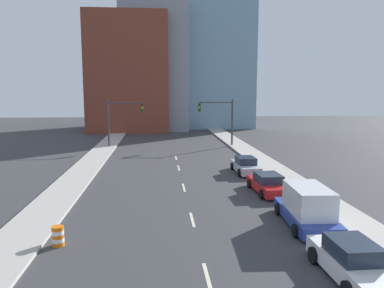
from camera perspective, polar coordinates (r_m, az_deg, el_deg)
The scene contains 17 objects.
sidewalk_left at distance 54.26m, azimuth -12.32°, elevation 0.35°, with size 2.73×95.76×0.17m.
sidewalk_right at distance 54.84m, azimuth 5.99°, elevation 0.57°, with size 2.73×95.76×0.17m.
lane_stripe_at_8m at distance 15.57m, azimuth 2.36°, elevation -19.61°, with size 0.16×2.40×0.01m, color beige.
lane_stripe_at_15m at distance 21.66m, azimuth 0.03°, elevation -11.42°, with size 0.16×2.40×0.01m, color beige.
lane_stripe_at_22m at distance 28.43m, azimuth -1.26°, elevation -6.64°, with size 0.16×2.40×0.01m, color beige.
lane_stripe_at_29m at distance 35.49m, azimuth -2.05°, elevation -3.66°, with size 0.16×2.40×0.01m, color beige.
lane_stripe_at_35m at distance 40.72m, azimuth -2.45°, elevation -2.14°, with size 0.16×2.40×0.01m, color beige.
building_brick_left at distance 71.65m, azimuth -9.50°, elevation 10.42°, with size 14.00×16.00×20.52m.
building_office_center at distance 75.51m, azimuth -5.73°, elevation 11.27°, with size 12.00×20.00×22.89m.
building_glass_right at distance 80.92m, azimuth 3.51°, elevation 15.39°, with size 13.00×20.00×35.02m.
traffic_signal_left at distance 48.65m, azimuth -11.10°, elevation 4.15°, with size 4.64×0.35×6.14m.
traffic_signal_right at distance 49.09m, azimuth 4.63°, elevation 4.31°, with size 4.64×0.35×6.14m.
traffic_barrel at distance 19.17m, azimuth -19.74°, elevation -13.07°, with size 0.56×0.56×0.95m.
sedan_white at distance 16.35m, azimuth 23.19°, elevation -16.16°, with size 2.07×4.64×1.54m.
box_truck_blue at distance 21.31m, azimuth 17.17°, elevation -9.19°, with size 2.66×5.64×2.21m.
sedan_red at distance 27.47m, azimuth 11.53°, elevation -5.99°, with size 2.29×4.77×1.37m.
sedan_silver at distance 33.60m, azimuth 8.17°, elevation -3.27°, with size 2.10×4.63×1.44m.
Camera 1 is at (-1.83, -5.47, 7.25)m, focal length 35.00 mm.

